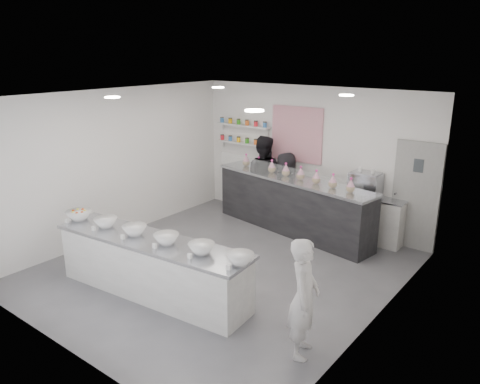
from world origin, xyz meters
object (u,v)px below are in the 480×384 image
(back_bar, at_px, (292,205))
(staff_left, at_px, (262,178))
(woman_prep, at_px, (304,298))
(prep_counter, at_px, (152,267))
(espresso_ledge, at_px, (371,220))
(staff_right, at_px, (286,189))
(espresso_machine, at_px, (365,184))

(back_bar, relative_size, staff_left, 1.99)
(staff_left, bearing_deg, woman_prep, 110.98)
(prep_counter, xyz_separation_m, woman_prep, (2.63, 0.13, 0.32))
(espresso_ledge, relative_size, woman_prep, 0.81)
(back_bar, bearing_deg, staff_left, 171.89)
(espresso_ledge, bearing_deg, back_bar, -162.30)
(woman_prep, distance_m, staff_left, 5.05)
(back_bar, bearing_deg, staff_right, 148.84)
(espresso_machine, distance_m, staff_right, 1.77)
(espresso_ledge, xyz_separation_m, staff_right, (-1.91, -0.18, 0.34))
(prep_counter, distance_m, espresso_ledge, 4.51)
(back_bar, distance_m, espresso_ledge, 1.62)
(back_bar, xyz_separation_m, staff_right, (-0.36, 0.31, 0.22))
(espresso_ledge, height_order, espresso_machine, espresso_machine)
(prep_counter, xyz_separation_m, espresso_ledge, (1.85, 4.11, 0.00))
(back_bar, height_order, staff_left, staff_left)
(espresso_ledge, distance_m, woman_prep, 4.08)
(espresso_machine, relative_size, staff_right, 0.37)
(espresso_ledge, height_order, woman_prep, woman_prep)
(espresso_ledge, xyz_separation_m, espresso_machine, (-0.18, 0.00, 0.70))
(staff_left, bearing_deg, espresso_ledge, 164.10)
(prep_counter, xyz_separation_m, staff_left, (-0.68, 3.93, 0.49))
(espresso_ledge, bearing_deg, prep_counter, -114.21)
(back_bar, height_order, woman_prep, woman_prep)
(espresso_machine, height_order, staff_right, staff_right)
(espresso_machine, distance_m, woman_prep, 4.12)
(espresso_ledge, distance_m, espresso_machine, 0.72)
(espresso_machine, bearing_deg, staff_left, -175.62)
(back_bar, relative_size, woman_prep, 2.42)
(staff_right, bearing_deg, espresso_ledge, -176.75)
(prep_counter, xyz_separation_m, back_bar, (0.31, 3.62, 0.12))
(staff_left, bearing_deg, espresso_machine, 164.41)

